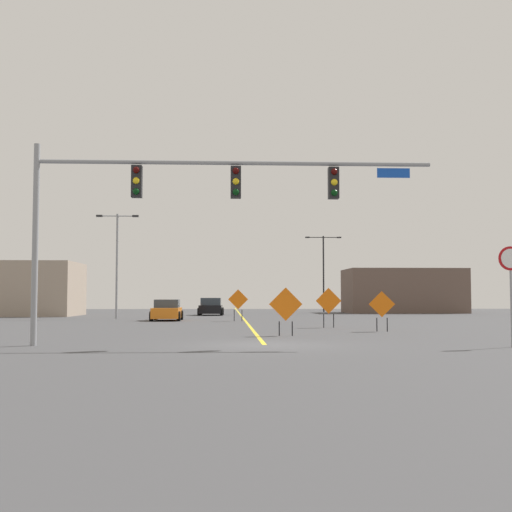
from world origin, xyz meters
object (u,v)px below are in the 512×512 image
at_px(construction_sign_median_far, 329,303).
at_px(car_black_approaching, 211,307).
at_px(street_lamp_mid_left, 117,256).
at_px(traffic_signal_assembly, 184,194).
at_px(street_lamp_near_left, 323,267).
at_px(construction_sign_left_shoulder, 238,301).
at_px(construction_sign_median_near, 382,306).
at_px(stop_sign, 511,276).
at_px(construction_sign_right_lane, 286,306).
at_px(car_orange_passing, 167,311).

bearing_deg(construction_sign_median_far, car_black_approaching, 105.42).
xyz_separation_m(street_lamp_mid_left, construction_sign_median_far, (13.15, -14.76, -3.23)).
bearing_deg(car_black_approaching, traffic_signal_assembly, -90.15).
relative_size(street_lamp_near_left, construction_sign_left_shoulder, 3.87).
bearing_deg(construction_sign_median_far, construction_sign_median_near, -65.03).
xyz_separation_m(street_lamp_mid_left, construction_sign_median_near, (14.98, -18.69, -3.36)).
bearing_deg(stop_sign, traffic_signal_assembly, 172.84).
xyz_separation_m(traffic_signal_assembly, construction_sign_median_far, (6.62, 12.20, -3.68)).
bearing_deg(construction_sign_median_near, street_lamp_near_left, 85.49).
relative_size(traffic_signal_assembly, construction_sign_right_lane, 6.72).
distance_m(street_lamp_mid_left, car_black_approaching, 11.74).
relative_size(traffic_signal_assembly, stop_sign, 4.15).
bearing_deg(construction_sign_median_near, construction_sign_median_far, 114.97).
distance_m(construction_sign_median_far, car_black_approaching, 24.57).
distance_m(street_lamp_mid_left, construction_sign_right_lane, 24.41).
bearing_deg(stop_sign, construction_sign_median_near, 100.93).
bearing_deg(stop_sign, car_black_approaching, 105.36).
height_order(stop_sign, street_lamp_mid_left, street_lamp_mid_left).
relative_size(stop_sign, car_orange_passing, 0.81).
bearing_deg(stop_sign, street_lamp_mid_left, 120.77).
height_order(traffic_signal_assembly, street_lamp_mid_left, street_lamp_mid_left).
relative_size(stop_sign, street_lamp_mid_left, 0.41).
height_order(traffic_signal_assembly, car_orange_passing, traffic_signal_assembly).
height_order(stop_sign, car_black_approaching, stop_sign).
xyz_separation_m(street_lamp_near_left, car_black_approaching, (-11.48, -11.87, -4.07)).
distance_m(street_lamp_mid_left, street_lamp_near_left, 27.56).
distance_m(construction_sign_left_shoulder, construction_sign_right_lane, 16.58).
distance_m(traffic_signal_assembly, street_lamp_mid_left, 27.74).
bearing_deg(construction_sign_median_far, car_orange_passing, 130.49).
relative_size(construction_sign_median_far, car_black_approaching, 0.52).
relative_size(construction_sign_median_far, car_orange_passing, 0.52).
xyz_separation_m(stop_sign, street_lamp_near_left, (1.27, 49.04, 2.54)).
bearing_deg(car_orange_passing, car_black_approaching, 78.55).
bearing_deg(street_lamp_mid_left, stop_sign, -59.23).
relative_size(construction_sign_left_shoulder, construction_sign_median_far, 1.01).
bearing_deg(street_lamp_mid_left, traffic_signal_assembly, -76.39).
bearing_deg(construction_sign_right_lane, traffic_signal_assembly, -126.69).
bearing_deg(car_black_approaching, stop_sign, -74.64).
height_order(stop_sign, street_lamp_near_left, street_lamp_near_left).
distance_m(construction_sign_left_shoulder, car_orange_passing, 4.93).
relative_size(construction_sign_left_shoulder, construction_sign_right_lane, 1.06).
bearing_deg(traffic_signal_assembly, car_black_approaching, 89.85).
bearing_deg(construction_sign_left_shoulder, traffic_signal_assembly, -95.73).
bearing_deg(car_orange_passing, traffic_signal_assembly, -83.69).
distance_m(stop_sign, construction_sign_right_lane, 9.17).
xyz_separation_m(street_lamp_near_left, construction_sign_median_near, (-3.12, -39.48, -3.60)).
bearing_deg(construction_sign_left_shoulder, car_black_approaching, 98.27).
height_order(construction_sign_left_shoulder, car_black_approaching, construction_sign_left_shoulder).
distance_m(construction_sign_right_lane, construction_sign_median_far, 7.65).
bearing_deg(street_lamp_near_left, stop_sign, -91.48).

